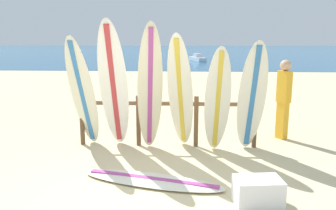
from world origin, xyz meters
The scene contains 13 objects.
ground_plane centered at (0.00, 0.00, 0.00)m, with size 120.00×120.00×0.00m, color beige.
ocean_water centered at (0.00, 58.00, 0.00)m, with size 120.00×80.00×0.01m, color #1E5984.
surfboard_rack centered at (0.32, 2.41, 0.66)m, with size 3.57×0.09×1.02m.
surfboard_leaning_far_left centered at (-1.29, 2.16, 1.10)m, with size 0.61×0.95×2.21m.
surfboard_leaning_left centered at (-0.67, 2.11, 1.25)m, with size 0.54×0.95×2.50m.
surfboard_leaning_center_left centered at (0.03, 2.00, 1.22)m, with size 0.61×0.88×2.44m.
surfboard_leaning_center centered at (0.59, 2.11, 1.12)m, with size 0.61×1.05×2.25m.
surfboard_leaning_center_right centered at (1.28, 2.07, 1.01)m, with size 0.55×0.58×2.02m.
surfboard_leaning_right centered at (1.93, 2.15, 1.06)m, with size 0.62×0.67×2.12m.
surfboard_lying_on_sand centered at (0.21, 0.62, 0.04)m, with size 2.28×1.07×0.08m.
beachgoer_standing centered at (2.76, 3.07, 0.94)m, with size 0.29×0.32×1.70m.
small_boat_offshore centered at (1.61, 28.75, 0.26)m, with size 1.64×3.10×0.71m.
cooler_box centered at (1.65, 0.01, 0.18)m, with size 0.60×0.40×0.36m, color white.
Camera 1 is at (0.73, -4.14, 2.14)m, focal length 36.16 mm.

